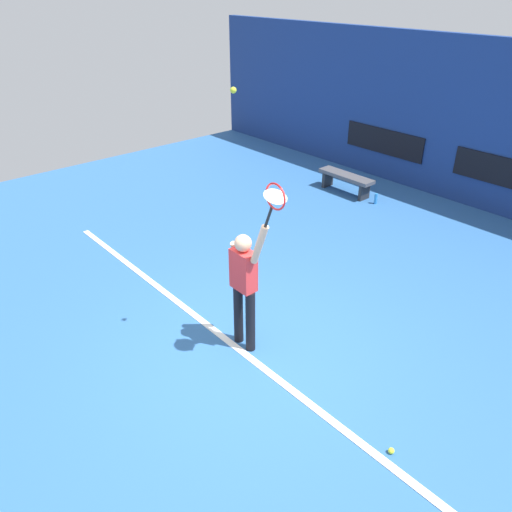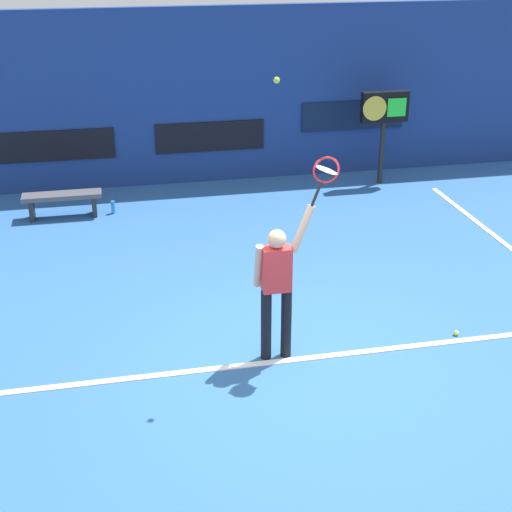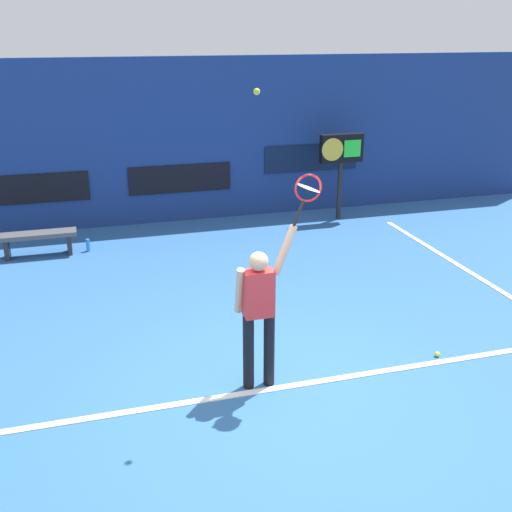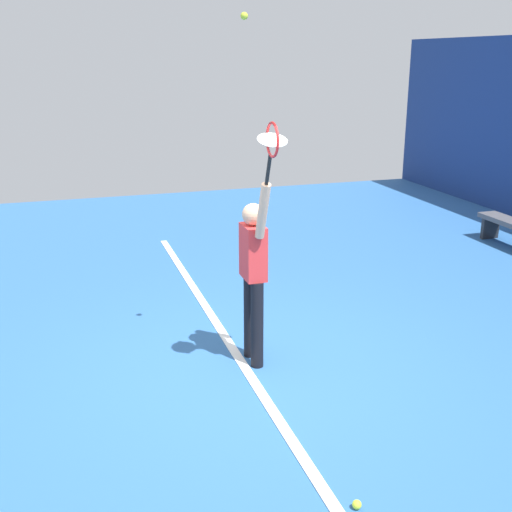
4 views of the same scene
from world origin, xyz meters
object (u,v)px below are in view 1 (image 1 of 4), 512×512
tennis_player (244,282)px  court_bench (346,179)px  tennis_racket (275,199)px  water_bottle (376,199)px  tennis_ball (233,90)px  spare_ball (391,451)px

tennis_player → court_bench: tennis_player is taller
tennis_racket → water_bottle: size_ratio=2.60×
tennis_player → water_bottle: size_ratio=8.20×
tennis_ball → water_bottle: size_ratio=0.28×
tennis_ball → tennis_player: bearing=56.5°
water_bottle → tennis_ball: bearing=-72.0°
tennis_ball → spare_ball: bearing=1.9°
tennis_ball → court_bench: 6.78m
court_bench → spare_ball: size_ratio=20.59×
tennis_ball → water_bottle: tennis_ball is taller
tennis_ball → court_bench: tennis_ball is taller
spare_ball → tennis_player: bearing=-179.8°
tennis_racket → tennis_ball: tennis_ball is taller
court_bench → water_bottle: (0.88, 0.00, -0.22)m
tennis_racket → tennis_ball: size_ratio=9.19×
tennis_player → court_bench: size_ratio=1.41×
water_bottle → spare_ball: bearing=-51.7°
tennis_player → tennis_racket: (0.54, -0.00, 1.33)m
tennis_player → tennis_ball: bearing=-123.5°
tennis_player → tennis_racket: bearing=-0.5°
tennis_ball → tennis_racket: bearing=6.6°
tennis_racket → tennis_player: bearing=179.5°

